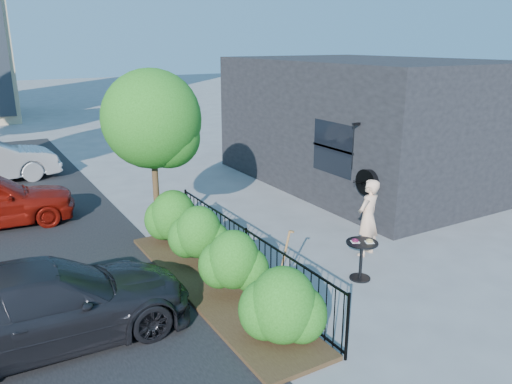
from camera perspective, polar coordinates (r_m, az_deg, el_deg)
ground at (r=10.78m, az=5.93°, el=-8.13°), size 120.00×120.00×0.00m
shop_building at (r=16.95m, az=12.26°, el=7.86°), size 6.22×9.00×4.00m
fence at (r=9.80m, az=-1.12°, el=-7.09°), size 0.05×6.05×1.10m
planting_bed at (r=9.74m, az=-4.76°, el=-10.71°), size 1.30×6.00×0.08m
shrubs at (r=9.57m, az=-4.57°, el=-6.83°), size 1.10×5.60×1.24m
patio_tree at (r=11.32m, az=-11.41°, el=7.51°), size 2.20×2.20×3.94m
cafe_table at (r=10.07m, az=11.96°, el=-6.89°), size 0.63×0.63×0.84m
woman at (r=11.12m, az=12.67°, el=-2.88°), size 0.72×0.58×1.72m
shovel at (r=9.24m, az=2.94°, el=-8.64°), size 0.43×0.17×1.28m
car_darkgrey at (r=8.49m, az=-23.06°, el=-11.78°), size 4.56×1.89×1.32m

